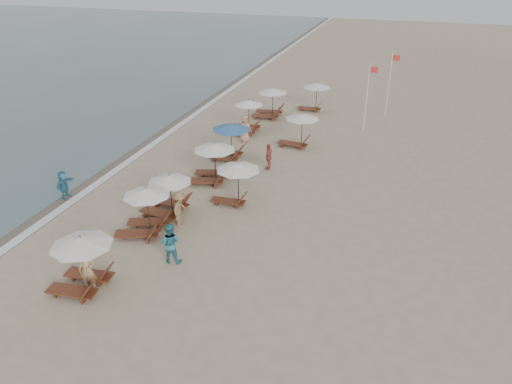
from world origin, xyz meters
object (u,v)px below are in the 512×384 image
(lounger_station_5, at_px, (245,118))
(lounger_station_6, at_px, (269,104))
(lounger_station_3, at_px, (211,163))
(beachgoer_mid_b, at_px, (180,209))
(beachgoer_far_a, at_px, (269,157))
(inland_station_0, at_px, (235,178))
(lounger_station_1, at_px, (144,212))
(inland_station_2, at_px, (314,93))
(beachgoer_near, at_px, (87,270))
(flag_pole_near, at_px, (367,95))
(lounger_station_4, at_px, (229,139))
(inland_station_1, at_px, (298,127))
(waterline_walker, at_px, (64,185))
(beachgoer_far_b, at_px, (245,129))
(lounger_station_2, at_px, (166,195))
(beachgoer_mid_a, at_px, (170,243))
(lounger_station_0, at_px, (80,263))

(lounger_station_5, bearing_deg, lounger_station_6, 80.79)
(lounger_station_3, xyz_separation_m, beachgoer_mid_b, (0.48, -4.91, -0.25))
(beachgoer_far_a, bearing_deg, inland_station_0, -5.42)
(lounger_station_1, distance_m, beachgoer_mid_b, 1.68)
(inland_station_2, distance_m, beachgoer_near, 25.31)
(lounger_station_1, height_order, inland_station_0, lounger_station_1)
(lounger_station_3, bearing_deg, flag_pole_near, 57.13)
(beachgoer_far_a, distance_m, flag_pole_near, 9.84)
(lounger_station_4, xyz_separation_m, inland_station_0, (2.37, -5.43, 0.20))
(lounger_station_1, height_order, inland_station_1, lounger_station_1)
(flag_pole_near, bearing_deg, waterline_walker, -131.81)
(beachgoer_mid_b, bearing_deg, lounger_station_3, 0.16)
(lounger_station_3, distance_m, beachgoer_mid_b, 4.94)
(inland_station_0, bearing_deg, lounger_station_1, -126.83)
(lounger_station_1, relative_size, inland_station_1, 0.94)
(inland_station_0, bearing_deg, beachgoer_far_b, 105.65)
(lounger_station_1, relative_size, lounger_station_6, 0.94)
(lounger_station_4, distance_m, inland_station_0, 5.93)
(lounger_station_1, xyz_separation_m, beachgoer_far_b, (0.54, 12.42, -0.17))
(lounger_station_4, height_order, beachgoer_far_b, lounger_station_4)
(lounger_station_3, xyz_separation_m, inland_station_0, (2.17, -2.13, 0.36))
(beachgoer_mid_b, relative_size, beachgoer_far_b, 0.94)
(lounger_station_5, bearing_deg, waterline_walker, -114.68)
(inland_station_0, height_order, beachgoer_mid_b, inland_station_0)
(lounger_station_2, xyz_separation_m, inland_station_0, (2.84, 1.93, 0.50))
(inland_station_1, height_order, beachgoer_mid_a, inland_station_1)
(lounger_station_0, relative_size, beachgoer_far_a, 1.63)
(lounger_station_0, bearing_deg, beachgoer_near, 2.47)
(lounger_station_0, relative_size, lounger_station_2, 0.99)
(beachgoer_far_b, bearing_deg, lounger_station_3, -140.94)
(inland_station_0, relative_size, beachgoer_far_b, 1.36)
(lounger_station_3, xyz_separation_m, beachgoer_near, (-0.70, -10.36, -0.18))
(lounger_station_0, distance_m, lounger_station_3, 10.41)
(lounger_station_3, height_order, inland_station_1, lounger_station_3)
(lounger_station_0, xyz_separation_m, inland_station_2, (3.65, 25.09, 0.24))
(lounger_station_6, bearing_deg, beachgoer_far_b, -90.09)
(beachgoer_mid_b, xyz_separation_m, beachgoer_far_a, (2.09, 7.48, -0.08))
(lounger_station_1, bearing_deg, flag_pole_near, 65.20)
(inland_station_2, xyz_separation_m, beachgoer_far_a, (-0.15, -12.15, -0.66))
(lounger_station_0, bearing_deg, beachgoer_mid_a, 48.69)
(lounger_station_5, xyz_separation_m, inland_station_1, (4.17, -1.55, 0.33))
(lounger_station_1, xyz_separation_m, lounger_station_2, (0.09, 1.98, -0.11))
(inland_station_2, xyz_separation_m, beachgoer_mid_b, (-2.24, -19.63, -0.58))
(inland_station_0, xyz_separation_m, waterline_walker, (-8.68, -2.08, -0.73))
(lounger_station_3, xyz_separation_m, beachgoer_mid_a, (1.40, -7.71, -0.23))
(beachgoer_mid_b, bearing_deg, lounger_station_5, 0.32)
(lounger_station_4, distance_m, lounger_station_5, 4.91)
(lounger_station_0, height_order, lounger_station_5, lounger_station_5)
(lounger_station_0, xyz_separation_m, flag_pole_near, (8.10, 21.44, 1.43))
(lounger_station_1, distance_m, waterline_walker, 6.05)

